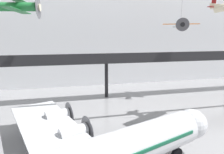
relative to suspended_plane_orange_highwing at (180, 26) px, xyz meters
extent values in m
cube|color=silver|center=(-14.63, 14.65, -0.17)|extent=(140.00, 3.00, 28.73)
cube|color=black|center=(-14.63, 1.81, -6.71)|extent=(110.00, 3.20, 0.90)
cube|color=black|center=(-14.63, 0.27, -5.71)|extent=(110.00, 0.12, 1.10)
cylinder|color=black|center=(-14.63, 2.77, -10.85)|extent=(0.70, 0.70, 7.37)
sphere|color=#B7BABF|center=(-9.95, -19.61, -11.05)|extent=(3.18, 3.18, 3.18)
cube|color=#B7BABF|center=(-25.05, -14.87, -11.78)|extent=(10.65, 16.77, 0.28)
cylinder|color=#B7BABF|center=(-22.28, -17.56, -11.73)|extent=(3.22, 2.42, 1.56)
cylinder|color=#4C4C51|center=(-20.79, -17.04, -11.73)|extent=(1.04, 2.81, 2.96)
cylinder|color=#B7BABF|center=(-24.06, -12.51, -11.73)|extent=(3.22, 2.42, 1.56)
cylinder|color=#4C4C51|center=(-22.57, -11.99, -11.73)|extent=(1.04, 2.81, 2.96)
cylinder|color=#4C4C51|center=(-11.89, -20.30, -13.28)|extent=(0.20, 0.20, 1.21)
cylinder|color=black|center=(-11.89, -20.30, -13.89)|extent=(1.35, 0.79, 1.30)
cylinder|color=orange|center=(0.00, 0.01, -0.07)|extent=(2.74, 4.64, 1.38)
cone|color=black|center=(-0.96, -2.19, 0.16)|extent=(1.09, 1.04, 0.86)
cylinder|color=#4C4C51|center=(-1.03, -2.34, 0.18)|extent=(2.28, 1.03, 2.47)
cone|color=orange|center=(0.91, 2.06, -0.28)|extent=(1.26, 1.52, 0.92)
cube|color=orange|center=(-0.11, -0.24, 0.39)|extent=(6.80, 3.81, 0.10)
cube|color=black|center=(1.02, 2.32, 0.50)|extent=(0.28, 0.54, 1.14)
cube|color=black|center=(1.02, 2.32, -0.07)|extent=(2.49, 1.51, 0.06)
cylinder|color=slate|center=(0.00, 0.01, 4.26)|extent=(0.04, 0.04, 7.71)
cone|color=beige|center=(-0.63, -10.15, 2.56)|extent=(1.53, 1.77, 1.08)
cube|color=maroon|center=(-0.79, -9.86, 2.94)|extent=(0.35, 0.60, 1.31)
cube|color=maroon|center=(-0.79, -9.86, 2.28)|extent=(2.82, 1.90, 0.06)
cylinder|color=#1E6B33|center=(-30.04, -2.31, 2.46)|extent=(6.57, 2.12, 1.40)
cone|color=beige|center=(-26.69, -2.72, 2.43)|extent=(1.21, 1.32, 1.20)
cylinder|color=#4C4C51|center=(-26.45, -2.75, 2.42)|extent=(0.47, 3.45, 3.47)
cube|color=#1E6B33|center=(-29.65, -2.36, 1.92)|extent=(2.76, 9.86, 0.10)
camera|label=1|loc=(-22.69, -36.95, -1.84)|focal=32.00mm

